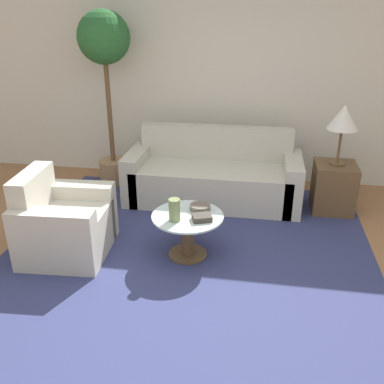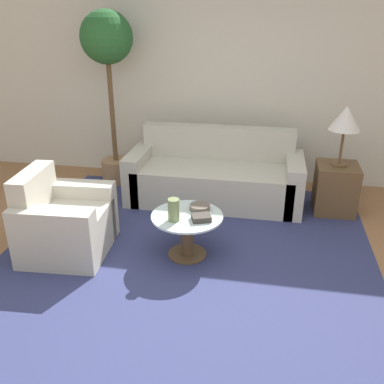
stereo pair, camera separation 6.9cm
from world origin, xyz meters
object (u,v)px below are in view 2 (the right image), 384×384
Objects in this scene: coffee_table at (187,230)px; vase at (174,210)px; bowl at (200,207)px; sofa_main at (215,177)px; potted_plant at (108,60)px; armchair at (62,224)px; table_lamp at (346,119)px; book_stack at (201,218)px.

vase is (-0.10, -0.12, 0.25)m from coffee_table.
vase is 0.33m from bowl.
sofa_main is at bearing 86.38° from coffee_table.
armchair is at bearing -86.95° from potted_plant.
sofa_main is at bearing -12.81° from potted_plant.
coffee_table is 0.31× the size of potted_plant.
potted_plant is 11.25× the size of bowl.
table_lamp is 3.48× the size of bowl.
coffee_table is at bearing 132.26° from book_stack.
sofa_main reaches higher than armchair.
sofa_main is 3.08× the size of table_lamp.
bowl is 0.95× the size of book_stack.
armchair is 4.14× the size of vase.
table_lamp reaches higher than vase.
book_stack is (0.06, -1.41, 0.17)m from sofa_main.
book_stack is at bearing -77.16° from bowl.
armchair reaches higher than coffee_table.
armchair is 3.10m from table_lamp.
vase is at bearing -139.16° from table_lamp.
book_stack is (1.34, 0.05, 0.17)m from armchair.
book_stack is (1.43, -1.72, -1.12)m from potted_plant.
vase is at bearing 170.30° from book_stack.
bowl is at bearing 54.31° from coffee_table.
potted_plant is at bearing 171.56° from table_lamp.
potted_plant is (-0.09, 1.77, 1.29)m from armchair.
sofa_main is 1.94m from armchair.
coffee_table is 3.48× the size of bowl.
bowl is at bearing 82.40° from book_stack.
potted_plant is at bearing -0.54° from armchair.
book_stack is at bearing -27.31° from coffee_table.
sofa_main is 1.42m from book_stack.
potted_plant reaches higher than sofa_main.
potted_plant reaches higher than coffee_table.
potted_plant is at bearing 132.40° from bowl.
coffee_table is at bearing -139.97° from table_lamp.
coffee_table is 2.09m from table_lamp.
armchair is at bearing -131.16° from sofa_main.
bowl reaches higher than coffee_table.
potted_plant is 2.50m from book_stack.
vase reaches higher than book_stack.
sofa_main is at bearing 82.89° from vase.
coffee_table is at bearing -87.67° from armchair.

